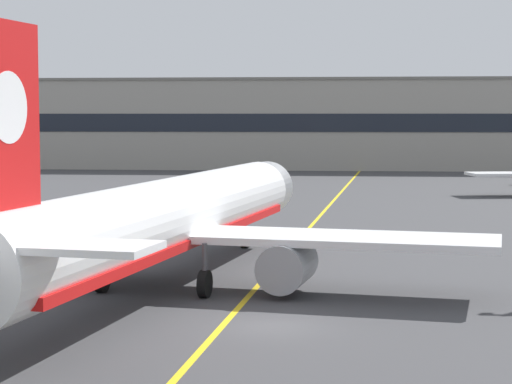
{
  "coord_description": "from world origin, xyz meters",
  "views": [
    {
      "loc": [
        2.88,
        -37.66,
        8.51
      ],
      "look_at": [
        -1.27,
        6.61,
        4.91
      ],
      "focal_mm": 66.5,
      "sensor_mm": 36.0,
      "label": 1
    }
  ],
  "objects": [
    {
      "name": "terminal_building",
      "position": [
        8.89,
        113.97,
        7.19
      ],
      "size": [
        135.8,
        12.4,
        14.37
      ],
      "color": "#9E998E",
      "rests_on": "ground"
    },
    {
      "name": "ground_plane",
      "position": [
        0.0,
        0.0,
        0.0
      ],
      "size": [
        400.0,
        400.0,
        0.0
      ],
      "primitive_type": "plane",
      "color": "#3D3D3F"
    },
    {
      "name": "airliner_foreground",
      "position": [
        -5.86,
        7.93,
        3.37
      ],
      "size": [
        32.35,
        41.37,
        11.65
      ],
      "color": "white",
      "rests_on": "ground"
    },
    {
      "name": "taxiway_centreline",
      "position": [
        0.0,
        30.0,
        0.0
      ],
      "size": [
        12.26,
        179.62,
        0.01
      ],
      "primitive_type": "cube",
      "rotation": [
        0.0,
        0.0,
        -0.07
      ],
      "color": "yellow",
      "rests_on": "ground"
    }
  ]
}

